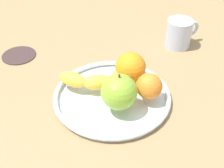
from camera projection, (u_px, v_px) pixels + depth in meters
ground_plane at (112, 105)px, 76.09cm from camera, size 157.33×157.33×4.00cm
fruit_bowl at (112, 96)px, 74.25cm from camera, size 28.80×28.80×1.80cm
banana at (99, 79)px, 75.19cm from camera, size 19.63×10.86×3.76cm
apple at (119, 92)px, 67.72cm from camera, size 8.36×8.36×9.16cm
orange_center at (130, 67)px, 75.51cm from camera, size 7.74×7.74×7.74cm
orange_front_left at (149, 86)px, 70.93cm from camera, size 6.29×6.29×6.29cm
ambient_mug at (179, 33)px, 91.56cm from camera, size 11.19×7.61×8.58cm
ambient_coaster at (19, 55)px, 89.55cm from camera, size 9.90×9.90×0.60cm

